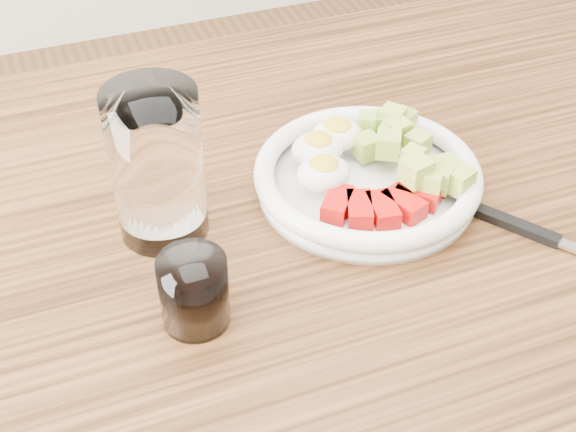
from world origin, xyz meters
name	(u,v)px	position (x,y,z in m)	size (l,w,h in m)	color
dining_table	(300,309)	(0.00, 0.00, 0.67)	(1.50, 0.90, 0.77)	brown
bowl	(368,173)	(0.10, 0.05, 0.79)	(0.25, 0.25, 0.06)	white
fork	(538,234)	(0.23, -0.08, 0.77)	(0.14, 0.19, 0.01)	black
water_glass	(157,165)	(-0.12, 0.07, 0.85)	(0.09, 0.09, 0.16)	white
coffee_glass	(194,292)	(-0.13, -0.06, 0.81)	(0.06, 0.06, 0.07)	white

